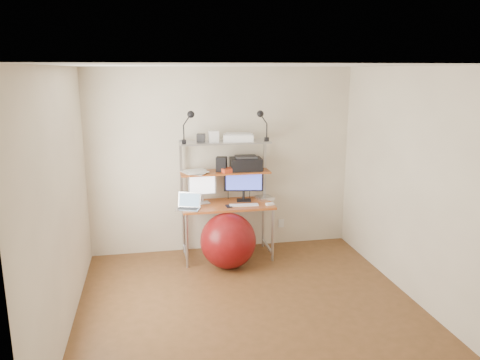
% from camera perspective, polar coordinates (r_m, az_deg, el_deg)
% --- Properties ---
extents(room, '(3.60, 3.60, 3.60)m').
position_cam_1_polar(room, '(4.67, 1.32, -1.76)').
color(room, brown).
rests_on(room, ground).
extents(computer_desk, '(1.20, 0.60, 1.57)m').
position_cam_1_polar(computer_desk, '(6.17, -1.71, -0.84)').
color(computer_desk, '#B85123').
rests_on(computer_desk, ground).
extents(desktop, '(1.20, 0.60, 0.00)m').
position_cam_1_polar(desktop, '(6.17, -1.60, -2.92)').
color(desktop, '#B85123').
rests_on(desktop, computer_desk).
extents(mid_shelf, '(1.18, 0.34, 0.00)m').
position_cam_1_polar(mid_shelf, '(6.19, -1.82, 1.07)').
color(mid_shelf, '#B85123').
rests_on(mid_shelf, computer_desk).
extents(top_shelf, '(1.18, 0.34, 0.00)m').
position_cam_1_polar(top_shelf, '(6.12, -1.85, 4.73)').
color(top_shelf, '#AEAEB3').
rests_on(top_shelf, computer_desk).
extents(floor, '(3.60, 3.60, 0.00)m').
position_cam_1_polar(floor, '(5.14, 1.24, -15.35)').
color(floor, brown).
rests_on(floor, ground).
extents(wall_outlet, '(0.08, 0.01, 0.12)m').
position_cam_1_polar(wall_outlet, '(6.80, 5.05, -5.28)').
color(wall_outlet, white).
rests_on(wall_outlet, room).
extents(monitor_silver, '(0.38, 0.16, 0.42)m').
position_cam_1_polar(monitor_silver, '(6.17, -4.62, -0.80)').
color(monitor_silver, silver).
rests_on(monitor_silver, desktop).
extents(monitor_black, '(0.53, 0.18, 0.53)m').
position_cam_1_polar(monitor_black, '(6.25, 0.44, -0.17)').
color(monitor_black, black).
rests_on(monitor_black, desktop).
extents(laptop, '(0.35, 0.32, 0.26)m').
position_cam_1_polar(laptop, '(5.97, -6.26, -3.11)').
color(laptop, silver).
rests_on(laptop, desktop).
extents(keyboard, '(0.38, 0.13, 0.01)m').
position_cam_1_polar(keyboard, '(6.09, 0.48, -3.07)').
color(keyboard, white).
rests_on(keyboard, desktop).
extents(mouse, '(0.11, 0.08, 0.03)m').
position_cam_1_polar(mouse, '(6.11, 3.67, -2.95)').
color(mouse, white).
rests_on(mouse, desktop).
extents(mac_mini, '(0.25, 0.25, 0.04)m').
position_cam_1_polar(mac_mini, '(6.38, 3.01, -2.19)').
color(mac_mini, silver).
rests_on(mac_mini, desktop).
extents(phone, '(0.08, 0.13, 0.01)m').
position_cam_1_polar(phone, '(6.04, -1.38, -3.21)').
color(phone, black).
rests_on(phone, desktop).
extents(printer, '(0.42, 0.29, 0.20)m').
position_cam_1_polar(printer, '(6.24, 0.72, 2.03)').
color(printer, black).
rests_on(printer, mid_shelf).
extents(nas_cube, '(0.17, 0.17, 0.19)m').
position_cam_1_polar(nas_cube, '(6.16, -2.27, 1.92)').
color(nas_cube, black).
rests_on(nas_cube, mid_shelf).
extents(red_box, '(0.23, 0.19, 0.05)m').
position_cam_1_polar(red_box, '(6.13, -1.39, 1.21)').
color(red_box, '#CA3F20').
rests_on(red_box, mid_shelf).
extents(scanner, '(0.43, 0.32, 0.10)m').
position_cam_1_polar(scanner, '(6.15, -0.21, 5.25)').
color(scanner, white).
rests_on(scanner, top_shelf).
extents(box_white, '(0.13, 0.11, 0.14)m').
position_cam_1_polar(box_white, '(6.07, -3.23, 5.33)').
color(box_white, white).
rests_on(box_white, top_shelf).
extents(box_grey, '(0.12, 0.12, 0.10)m').
position_cam_1_polar(box_grey, '(6.08, -4.79, 5.14)').
color(box_grey, '#2C2B2E').
rests_on(box_grey, top_shelf).
extents(clip_lamp_left, '(0.17, 0.09, 0.41)m').
position_cam_1_polar(clip_lamp_left, '(5.92, -6.20, 7.31)').
color(clip_lamp_left, black).
rests_on(clip_lamp_left, top_shelf).
extents(clip_lamp_right, '(0.16, 0.09, 0.40)m').
position_cam_1_polar(clip_lamp_right, '(6.09, 2.66, 7.47)').
color(clip_lamp_right, black).
rests_on(clip_lamp_right, top_shelf).
extents(exercise_ball, '(0.71, 0.71, 0.71)m').
position_cam_1_polar(exercise_ball, '(5.96, -1.46, -7.41)').
color(exercise_ball, maroon).
rests_on(exercise_ball, floor).
extents(paper_stack, '(0.39, 0.43, 0.03)m').
position_cam_1_polar(paper_stack, '(6.13, -5.38, 1.03)').
color(paper_stack, white).
rests_on(paper_stack, mid_shelf).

